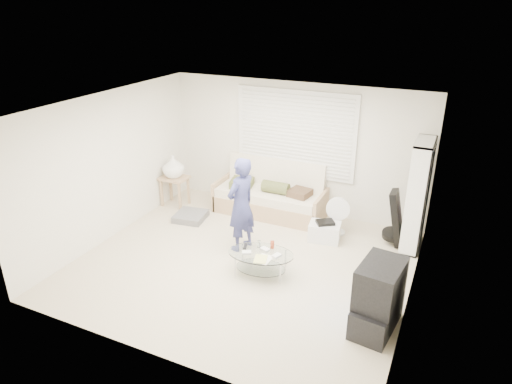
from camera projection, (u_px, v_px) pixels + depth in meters
The scene contains 13 objects.
ground at pixel (243, 263), 7.23m from camera, with size 5.00×5.00×0.00m, color #B6A78D.
room_shell at pixel (256, 157), 6.99m from camera, with size 5.02×4.52×2.51m.
window_blinds at pixel (295, 134), 8.46m from camera, with size 2.32×0.08×1.62m.
futon_sofa at pixel (270, 197), 8.79m from camera, with size 2.12×0.85×1.03m.
grey_floor_pillow at pixel (191, 216), 8.63m from camera, with size 0.55×0.55×0.12m, color #5F5E63.
side_table at pixel (173, 169), 8.96m from camera, with size 0.53×0.43×1.05m.
bookshelf at pixel (417, 196), 7.38m from camera, with size 0.29×0.78×1.85m.
guitar_case at pixel (396, 222), 7.62m from camera, with size 0.36×0.36×0.95m.
floor_fan at pixel (339, 212), 8.00m from camera, with size 0.43×0.28×0.69m.
storage_bin at pixel (325, 231), 7.86m from camera, with size 0.58×0.44×0.37m.
tv_unit at pixel (378, 297), 5.66m from camera, with size 0.56×0.90×0.93m.
coffee_table at pixel (261, 257), 6.83m from camera, with size 1.09×0.79×0.49m.
standing_person at pixel (241, 205), 7.36m from camera, with size 0.58×0.38×1.59m, color navy.
Camera 1 is at (2.78, -5.55, 3.89)m, focal length 32.00 mm.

